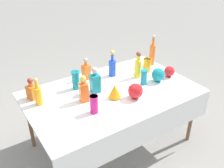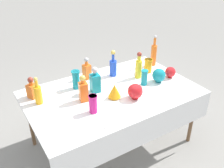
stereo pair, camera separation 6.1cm
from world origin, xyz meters
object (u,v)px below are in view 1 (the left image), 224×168
at_px(square_decanter_2, 32,90).
at_px(square_decanter_1, 86,70).
at_px(tall_bottle_3, 138,67).
at_px(round_bowl_1, 169,71).
at_px(slender_vase_2, 76,80).
at_px(fluted_vase_0, 115,91).
at_px(tall_bottle_0, 152,53).
at_px(tall_bottle_1, 112,66).
at_px(round_bowl_0, 135,91).
at_px(square_decanter_0, 95,81).
at_px(slender_vase_0, 147,65).
at_px(slender_vase_1, 94,104).
at_px(tall_bottle_2, 38,95).
at_px(round_bowl_2, 158,75).
at_px(square_decanter_3, 84,90).
at_px(slender_vase_3, 144,77).

bearing_deg(square_decanter_2, square_decanter_1, 6.22).
height_order(tall_bottle_3, round_bowl_1, tall_bottle_3).
xyz_separation_m(slender_vase_2, fluted_vase_0, (0.26, -0.41, -0.03)).
bearing_deg(slender_vase_2, round_bowl_1, -18.87).
bearing_deg(tall_bottle_0, tall_bottle_1, 177.98).
distance_m(square_decanter_2, round_bowl_0, 1.11).
xyz_separation_m(square_decanter_0, square_decanter_1, (0.06, 0.33, -0.02)).
relative_size(tall_bottle_1, slender_vase_0, 1.94).
distance_m(slender_vase_1, fluted_vase_0, 0.34).
bearing_deg(slender_vase_1, tall_bottle_1, 43.84).
bearing_deg(slender_vase_0, tall_bottle_2, 178.79).
relative_size(square_decanter_1, round_bowl_2, 1.65).
bearing_deg(tall_bottle_0, round_bowl_0, -142.29).
distance_m(tall_bottle_1, square_decanter_1, 0.33).
bearing_deg(square_decanter_0, slender_vase_1, -121.46).
distance_m(tall_bottle_1, square_decanter_2, 1.01).
distance_m(square_decanter_2, slender_vase_0, 1.46).
bearing_deg(round_bowl_0, round_bowl_2, 17.63).
distance_m(tall_bottle_1, round_bowl_1, 0.71).
relative_size(tall_bottle_3, square_decanter_2, 1.38).
relative_size(slender_vase_1, round_bowl_2, 1.13).
relative_size(square_decanter_2, slender_vase_0, 1.39).
bearing_deg(square_decanter_0, slender_vase_2, 129.22).
relative_size(square_decanter_2, square_decanter_3, 0.81).
height_order(tall_bottle_0, round_bowl_2, tall_bottle_0).
bearing_deg(square_decanter_2, fluted_vase_0, -32.47).
relative_size(square_decanter_2, fluted_vase_0, 1.52).
relative_size(tall_bottle_0, round_bowl_2, 2.48).
height_order(tall_bottle_1, slender_vase_3, tall_bottle_1).
relative_size(square_decanter_0, round_bowl_2, 1.79).
distance_m(slender_vase_1, round_bowl_1, 1.17).
relative_size(square_decanter_0, slender_vase_3, 1.63).
xyz_separation_m(tall_bottle_1, fluted_vase_0, (-0.26, -0.45, -0.04)).
bearing_deg(slender_vase_0, slender_vase_3, -136.43).
relative_size(square_decanter_2, round_bowl_0, 1.43).
height_order(tall_bottle_2, slender_vase_3, tall_bottle_2).
xyz_separation_m(slender_vase_1, round_bowl_1, (1.16, 0.14, -0.03)).
bearing_deg(tall_bottle_0, tall_bottle_3, -154.79).
bearing_deg(round_bowl_1, round_bowl_0, -166.40).
bearing_deg(slender_vase_2, round_bowl_2, -23.32).
xyz_separation_m(round_bowl_0, round_bowl_1, (0.66, 0.16, -0.02)).
height_order(square_decanter_3, slender_vase_3, square_decanter_3).
distance_m(slender_vase_2, fluted_vase_0, 0.48).
xyz_separation_m(square_decanter_0, round_bowl_1, (0.95, -0.19, -0.06)).
relative_size(square_decanter_3, slender_vase_3, 1.62).
bearing_deg(slender_vase_2, tall_bottle_1, 4.45).
xyz_separation_m(round_bowl_1, round_bowl_2, (-0.20, -0.01, 0.02)).
xyz_separation_m(tall_bottle_2, square_decanter_1, (0.68, 0.22, -0.00)).
distance_m(square_decanter_3, slender_vase_2, 0.28).
height_order(square_decanter_2, round_bowl_1, square_decanter_2).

